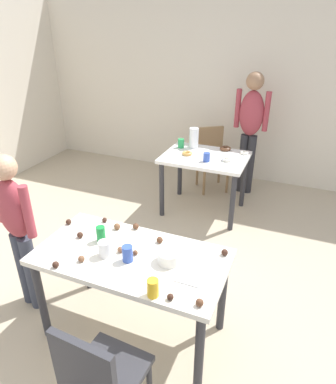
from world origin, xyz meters
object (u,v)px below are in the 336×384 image
Objects in this scene: chair_far_table at (211,155)px; person_girl_near at (17,223)px; chair_near_table at (99,376)px; pitcher_far at (194,138)px; dining_table_near at (131,266)px; dining_table_far at (205,165)px; mixing_bowl at (169,257)px; soda_can at (101,234)px; person_adult_far at (251,123)px.

person_girl_near reaches higher than chair_far_table.
chair_far_table is 2.95m from person_girl_near.
chair_near_table is 3.44× the size of pitcher_far.
chair_near_table is (0.18, -0.73, -0.15)m from dining_table_near.
dining_table_near and dining_table_far have the same top height.
pitcher_far is at bearing -102.82° from chair_far_table.
pitcher_far is at bearing 97.61° from dining_table_near.
soda_can is (-0.56, 0.03, 0.02)m from mixing_bowl.
dining_table_far is 0.72× the size of person_girl_near.
soda_can is (-0.57, -2.74, -0.19)m from person_adult_far.
chair_near_table reaches higher than dining_table_near.
person_adult_far is 6.50× the size of pitcher_far.
dining_table_near is at bearing -13.44° from soda_can.
person_adult_far is at bearing 63.39° from dining_table_far.
chair_far_table is at bearing -175.77° from person_adult_far.
chair_far_table is 0.70m from person_adult_far.
person_girl_near is at bearing -176.40° from dining_table_near.
mixing_bowl is at bearing -79.83° from dining_table_far.
dining_table_near is at bearing -87.77° from dining_table_far.
dining_table_far is 6.20× the size of mixing_bowl.
person_girl_near is 2.43m from pitcher_far.
mixing_bowl is 2.32m from pitcher_far.
chair_near_table is 3.57m from person_adult_far.
person_girl_near reaches higher than dining_table_near.
soda_can is at bearing -89.29° from pitcher_far.
person_adult_far is at bearing 78.16° from soda_can.
soda_can is at bearing -101.84° from person_adult_far.
chair_near_table is at bearing -30.34° from person_girl_near.
dining_table_far is at bearing -80.96° from chair_far_table.
pitcher_far is (-0.49, 3.01, 0.38)m from chair_near_table.
soda_can is 2.22m from pitcher_far.
chair_near_table is 3.52m from chair_far_table.
chair_near_table is at bearing -80.83° from pitcher_far.
dining_table_near is at bearing -173.26° from mixing_bowl.
person_girl_near is at bearing -105.11° from chair_far_table.
pitcher_far is (-0.11, -0.49, 0.38)m from chair_far_table.
person_girl_near is at bearing -169.47° from soda_can.
soda_can reaches higher than dining_table_near.
mixing_bowl is at bearing 82.42° from chair_near_table.
dining_table_near is 0.83× the size of person_adult_far.
mixing_bowl is at bearing 4.32° from person_girl_near.
person_adult_far reaches higher than pitcher_far.
soda_can is at bearing 120.02° from chair_near_table.
chair_far_table is 0.63× the size of person_girl_near.
dining_table_far is 0.74m from chair_far_table.
person_adult_far reaches higher than chair_far_table.
soda_can is (-0.08, -2.70, 0.31)m from chair_far_table.
pitcher_far reaches higher than dining_table_near.
chair_far_table is 5.42× the size of mixing_bowl.
chair_far_table is at bearing 99.04° from dining_table_far.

